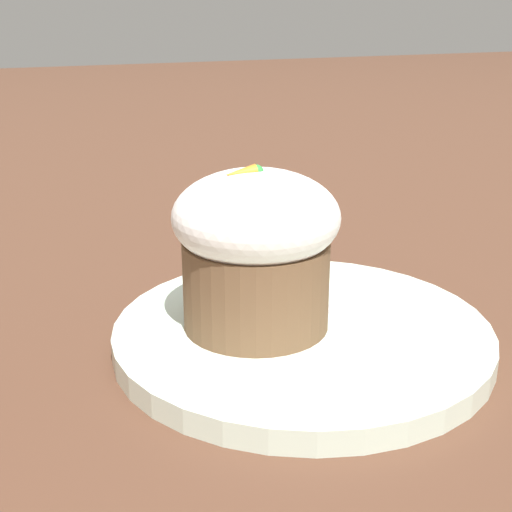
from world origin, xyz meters
TOP-DOWN VIEW (x-y plane):
  - ground_plane at (0.00, 0.00)m, footprint 4.00×4.00m
  - dessert_plate at (0.00, 0.00)m, footprint 0.22×0.22m
  - carrot_cake at (0.03, -0.01)m, footprint 0.10×0.10m
  - spoon at (-0.01, -0.01)m, footprint 0.14×0.05m

SIDE VIEW (x-z plane):
  - ground_plane at x=0.00m, z-range 0.00..0.00m
  - dessert_plate at x=0.00m, z-range 0.00..0.01m
  - spoon at x=-0.01m, z-range 0.01..0.02m
  - carrot_cake at x=0.03m, z-range 0.01..0.11m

